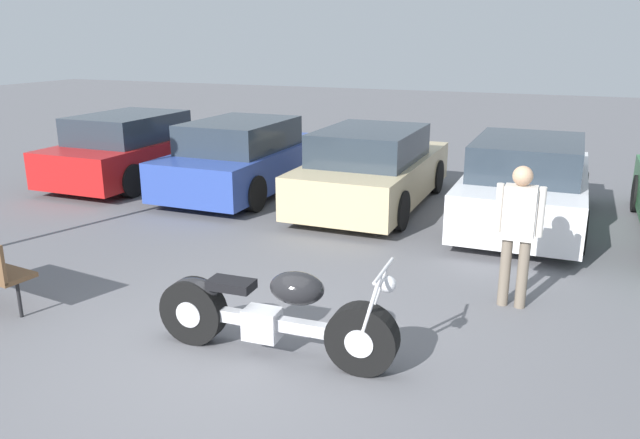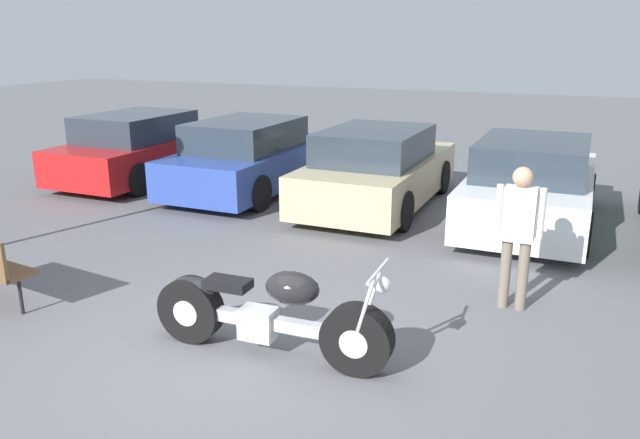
% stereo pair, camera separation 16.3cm
% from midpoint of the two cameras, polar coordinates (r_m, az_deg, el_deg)
% --- Properties ---
extents(ground_plane, '(60.00, 60.00, 0.00)m').
position_cam_midpoint_polar(ground_plane, '(6.11, -8.02, -12.59)').
color(ground_plane, slate).
extents(motorcycle, '(2.41, 0.62, 1.03)m').
position_cam_midpoint_polar(motorcycle, '(5.96, -4.00, -8.64)').
color(motorcycle, black).
rests_on(motorcycle, ground_plane).
extents(parked_car_red, '(1.88, 4.26, 1.41)m').
position_cam_midpoint_polar(parked_car_red, '(13.72, -15.52, 6.31)').
color(parked_car_red, red).
rests_on(parked_car_red, ground_plane).
extents(parked_car_blue, '(1.88, 4.26, 1.41)m').
position_cam_midpoint_polar(parked_car_blue, '(12.26, -5.90, 5.66)').
color(parked_car_blue, '#2D479E').
rests_on(parked_car_blue, ground_plane).
extents(parked_car_champagne, '(1.88, 4.26, 1.41)m').
position_cam_midpoint_polar(parked_car_champagne, '(11.13, 5.72, 4.55)').
color(parked_car_champagne, '#C6B284').
rests_on(parked_car_champagne, ground_plane).
extents(parked_car_white, '(1.88, 4.26, 1.41)m').
position_cam_midpoint_polar(parked_car_white, '(10.53, 19.19, 3.02)').
color(parked_car_white, white).
rests_on(parked_car_white, ground_plane).
extents(person_standing, '(0.52, 0.22, 1.62)m').
position_cam_midpoint_polar(person_standing, '(7.12, 18.30, -0.64)').
color(person_standing, '#726656').
rests_on(person_standing, ground_plane).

